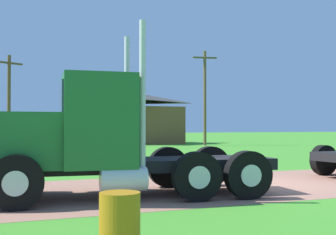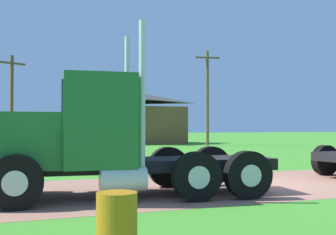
{
  "view_description": "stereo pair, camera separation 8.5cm",
  "coord_description": "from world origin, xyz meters",
  "px_view_note": "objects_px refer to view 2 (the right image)",
  "views": [
    {
      "loc": [
        -7.2,
        -10.99,
        1.67
      ],
      "look_at": [
        -3.3,
        -1.04,
        1.89
      ],
      "focal_mm": 46.93,
      "sensor_mm": 36.0,
      "label": 1
    },
    {
      "loc": [
        -7.12,
        -11.02,
        1.67
      ],
      "look_at": [
        -3.3,
        -1.04,
        1.89
      ],
      "focal_mm": 46.93,
      "sensor_mm": 36.0,
      "label": 2
    }
  ],
  "objects_px": {
    "steel_barrel": "(117,223)",
    "shed_building": "(134,119)",
    "truck_foreground_white": "(86,141)",
    "utility_pole_far": "(207,95)",
    "utility_pole_near": "(12,99)"
  },
  "relations": [
    {
      "from": "steel_barrel",
      "to": "utility_pole_near",
      "type": "xyz_separation_m",
      "value": [
        -0.63,
        30.16,
        3.42
      ]
    },
    {
      "from": "truck_foreground_white",
      "to": "steel_barrel",
      "type": "bearing_deg",
      "value": -95.39
    },
    {
      "from": "steel_barrel",
      "to": "utility_pole_near",
      "type": "bearing_deg",
      "value": 91.2
    },
    {
      "from": "steel_barrel",
      "to": "shed_building",
      "type": "xyz_separation_m",
      "value": [
        10.79,
        35.76,
        2.04
      ]
    },
    {
      "from": "shed_building",
      "to": "utility_pole_far",
      "type": "bearing_deg",
      "value": -50.86
    },
    {
      "from": "shed_building",
      "to": "utility_pole_near",
      "type": "xyz_separation_m",
      "value": [
        -11.43,
        -5.6,
        1.38
      ]
    },
    {
      "from": "truck_foreground_white",
      "to": "utility_pole_far",
      "type": "height_order",
      "value": "utility_pole_far"
    },
    {
      "from": "steel_barrel",
      "to": "shed_building",
      "type": "bearing_deg",
      "value": 73.21
    },
    {
      "from": "steel_barrel",
      "to": "utility_pole_far",
      "type": "xyz_separation_m",
      "value": [
        15.81,
        29.59,
        4.07
      ]
    },
    {
      "from": "utility_pole_near",
      "to": "steel_barrel",
      "type": "bearing_deg",
      "value": -88.8
    },
    {
      "from": "truck_foreground_white",
      "to": "steel_barrel",
      "type": "relative_size",
      "value": 9.27
    },
    {
      "from": "steel_barrel",
      "to": "utility_pole_near",
      "type": "distance_m",
      "value": 30.36
    },
    {
      "from": "steel_barrel",
      "to": "utility_pole_near",
      "type": "height_order",
      "value": "utility_pole_near"
    },
    {
      "from": "utility_pole_near",
      "to": "utility_pole_far",
      "type": "xyz_separation_m",
      "value": [
        16.45,
        -0.57,
        0.65
      ]
    },
    {
      "from": "truck_foreground_white",
      "to": "utility_pole_far",
      "type": "relative_size",
      "value": 0.89
    }
  ]
}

